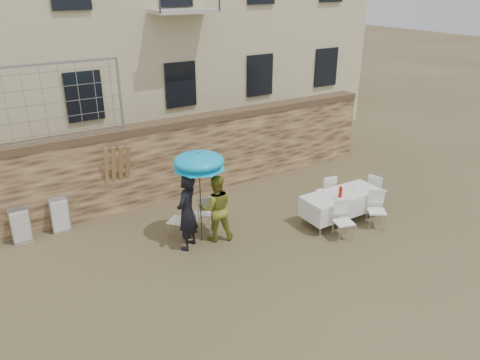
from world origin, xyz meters
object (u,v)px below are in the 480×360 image
table_chair_side (377,190)px  couple_chair_right (204,212)px  man_suit (187,212)px  chair_stack_right (59,213)px  couple_chair_left (178,219)px  banquet_table (342,195)px  woman_dress (216,208)px  soda_bottle (340,192)px  table_chair_front_right (377,210)px  table_chair_back (326,191)px  table_chair_front_left (344,221)px  umbrella (199,164)px  chair_stack_left (19,222)px

table_chair_side → couple_chair_right: bearing=57.9°
man_suit → chair_stack_right: man_suit is taller
couple_chair_left → man_suit: bearing=50.6°
chair_stack_right → man_suit: bearing=-46.2°
couple_chair_left → banquet_table: (3.92, -1.41, 0.25)m
woman_dress → soda_bottle: 3.13m
couple_chair_left → chair_stack_right: size_ratio=1.04×
table_chair_front_right → chair_stack_right: bearing=-176.8°
table_chair_back → table_chair_front_left: bearing=73.4°
couple_chair_left → soda_bottle: (3.72, -1.56, 0.43)m
woman_dress → banquet_table: 3.28m
table_chair_front_left → table_chair_front_right: (1.10, 0.00, 0.00)m
couple_chair_right → table_chair_front_right: bearing=161.7°
umbrella → couple_chair_right: bearing=56.3°
man_suit → chair_stack_right: bearing=-84.7°
couple_chair_left → table_chair_back: bearing=132.2°
couple_chair_right → table_chair_front_left: (2.62, -2.16, 0.00)m
table_chair_side → chair_stack_left: table_chair_side is taller
umbrella → banquet_table: (3.52, -0.96, -1.25)m
banquet_table → chair_stack_right: 7.09m
couple_chair_right → chair_stack_left: size_ratio=1.04×
couple_chair_left → table_chair_front_left: same height
table_chair_front_left → table_chair_front_right: size_ratio=1.00×
table_chair_back → couple_chair_left: bearing=2.3°
woman_dress → table_chair_side: woman_dress is taller
banquet_table → table_chair_front_right: (0.50, -0.75, -0.25)m
umbrella → soda_bottle: 3.66m
banquet_table → table_chair_back: 0.86m
chair_stack_left → couple_chair_right: bearing=-25.7°
man_suit → table_chair_back: (4.12, -0.06, -0.43)m
banquet_table → chair_stack_right: (-6.27, 3.30, -0.27)m
chair_stack_left → soda_bottle: bearing=-26.4°
banquet_table → table_chair_back: table_chair_back is taller
soda_bottle → table_chair_side: soda_bottle is taller
soda_bottle → table_chair_front_left: bearing=-123.7°
table_chair_front_left → table_chair_back: 1.74m
couple_chair_left → chair_stack_right: (-2.35, 1.90, -0.02)m
table_chair_side → chair_stack_right: 8.31m
woman_dress → couple_chair_right: (-0.05, 0.55, -0.34)m
man_suit → chair_stack_left: man_suit is taller
woman_dress → banquet_table: bearing=-176.7°
table_chair_front_left → table_chair_side: bearing=38.4°
man_suit → couple_chair_right: bearing=179.6°
umbrella → banquet_table: size_ratio=1.00×
banquet_table → table_chair_side: bearing=4.1°
banquet_table → woman_dress: bearing=164.9°
banquet_table → table_chair_front_left: table_chair_front_left is taller
man_suit → couple_chair_left: man_suit is taller
man_suit → umbrella: bearing=155.5°
woman_dress → table_chair_front_right: (3.67, -1.61, -0.34)m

